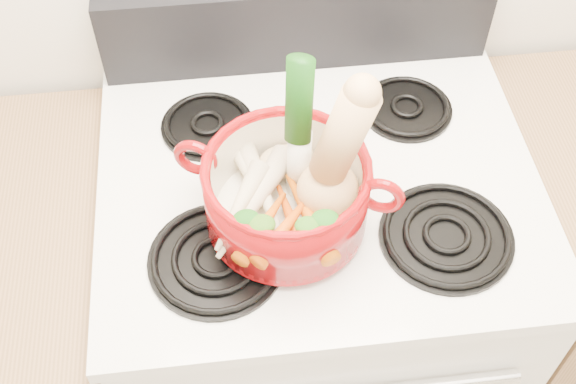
{
  "coord_description": "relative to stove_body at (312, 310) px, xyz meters",
  "views": [
    {
      "loc": [
        -0.15,
        0.59,
        1.94
      ],
      "look_at": [
        -0.07,
        1.28,
        1.06
      ],
      "focal_mm": 45.0,
      "sensor_mm": 36.0,
      "label": 1
    }
  ],
  "objects": [
    {
      "name": "ginger",
      "position": [
        -0.06,
        -0.02,
        0.56
      ],
      "size": [
        0.09,
        0.07,
        0.05
      ],
      "primitive_type": "ellipsoid",
      "rotation": [
        0.0,
        0.0,
        0.04
      ],
      "color": "tan",
      "rests_on": "dutch_oven"
    },
    {
      "name": "burner_back_right",
      "position": [
        0.19,
        0.14,
        0.5
      ],
      "size": [
        0.17,
        0.17,
        0.02
      ],
      "primitive_type": "cylinder",
      "color": "black",
      "rests_on": "cooktop"
    },
    {
      "name": "carrot_3",
      "position": [
        -0.08,
        -0.17,
        0.57
      ],
      "size": [
        0.11,
        0.13,
        0.04
      ],
      "primitive_type": "cone",
      "rotation": [
        1.66,
        0.0,
        -0.7
      ],
      "color": "#CC540A",
      "rests_on": "dutch_oven"
    },
    {
      "name": "parsnip_1",
      "position": [
        -0.12,
        -0.1,
        0.57
      ],
      "size": [
        0.16,
        0.2,
        0.06
      ],
      "primitive_type": "cone",
      "rotation": [
        1.66,
        0.0,
        -0.63
      ],
      "color": "beige",
      "rests_on": "dutch_oven"
    },
    {
      "name": "carrot_2",
      "position": [
        -0.04,
        -0.14,
        0.56
      ],
      "size": [
        0.08,
        0.18,
        0.05
      ],
      "primitive_type": "cone",
      "rotation": [
        1.66,
        0.0,
        0.27
      ],
      "color": "#D45F0A",
      "rests_on": "dutch_oven"
    },
    {
      "name": "carrot_1",
      "position": [
        -0.11,
        -0.15,
        0.56
      ],
      "size": [
        0.11,
        0.13,
        0.04
      ],
      "primitive_type": "cone",
      "rotation": [
        1.66,
        0.0,
        -0.62
      ],
      "color": "#D8600A",
      "rests_on": "dutch_oven"
    },
    {
      "name": "squash",
      "position": [
        0.01,
        -0.1,
        0.66
      ],
      "size": [
        0.18,
        0.13,
        0.27
      ],
      "primitive_type": null,
      "rotation": [
        0.0,
        0.25,
        -0.13
      ],
      "color": "#E0AB73",
      "rests_on": "dutch_oven"
    },
    {
      "name": "pot_handle_left",
      "position": [
        -0.21,
        -0.05,
        0.62
      ],
      "size": [
        0.07,
        0.04,
        0.07
      ],
      "primitive_type": "torus",
      "rotation": [
        1.57,
        0.0,
        -0.38
      ],
      "color": "maroon",
      "rests_on": "dutch_oven"
    },
    {
      "name": "parsnip_2",
      "position": [
        -0.13,
        -0.04,
        0.57
      ],
      "size": [
        0.09,
        0.18,
        0.05
      ],
      "primitive_type": "cone",
      "rotation": [
        1.66,
        0.0,
        0.31
      ],
      "color": "beige",
      "rests_on": "dutch_oven"
    },
    {
      "name": "carrot_0",
      "position": [
        -0.07,
        -0.14,
        0.55
      ],
      "size": [
        0.06,
        0.15,
        0.04
      ],
      "primitive_type": "cone",
      "rotation": [
        1.66,
        0.0,
        0.19
      ],
      "color": "#B84009",
      "rests_on": "dutch_oven"
    },
    {
      "name": "pot_handle_right",
      "position": [
        0.07,
        -0.16,
        0.62
      ],
      "size": [
        0.07,
        0.04,
        0.07
      ],
      "primitive_type": "torus",
      "rotation": [
        1.57,
        0.0,
        -0.38
      ],
      "color": "maroon",
      "rests_on": "dutch_oven"
    },
    {
      "name": "dutch_oven",
      "position": [
        -0.07,
        -0.1,
        0.57
      ],
      "size": [
        0.34,
        0.34,
        0.13
      ],
      "primitive_type": "cylinder",
      "rotation": [
        0.0,
        0.0,
        -0.38
      ],
      "color": "maroon",
      "rests_on": "burner_front_left"
    },
    {
      "name": "burner_front_right",
      "position": [
        0.19,
        -0.16,
        0.5
      ],
      "size": [
        0.22,
        0.22,
        0.02
      ],
      "primitive_type": "cylinder",
      "color": "black",
      "rests_on": "cooktop"
    },
    {
      "name": "burner_front_left",
      "position": [
        -0.19,
        -0.16,
        0.5
      ],
      "size": [
        0.22,
        0.22,
        0.02
      ],
      "primitive_type": "cylinder",
      "color": "black",
      "rests_on": "cooktop"
    },
    {
      "name": "control_backsplash",
      "position": [
        0.0,
        0.3,
        0.58
      ],
      "size": [
        0.76,
        0.05,
        0.18
      ],
      "primitive_type": "cube",
      "color": "black",
      "rests_on": "cooktop"
    },
    {
      "name": "parsnip_0",
      "position": [
        -0.11,
        -0.08,
        0.56
      ],
      "size": [
        0.09,
        0.21,
        0.06
      ],
      "primitive_type": "cone",
      "rotation": [
        1.66,
        0.0,
        0.25
      ],
      "color": "beige",
      "rests_on": "dutch_oven"
    },
    {
      "name": "cooktop",
      "position": [
        0.0,
        0.0,
        0.47
      ],
      "size": [
        0.78,
        0.67,
        0.03
      ],
      "primitive_type": "cube",
      "color": "white",
      "rests_on": "stove_body"
    },
    {
      "name": "parsnip_3",
      "position": [
        -0.15,
        -0.12,
        0.58
      ],
      "size": [
        0.12,
        0.16,
        0.05
      ],
      "primitive_type": "cone",
      "rotation": [
        1.66,
        0.0,
        -0.53
      ],
      "color": "beige",
      "rests_on": "dutch_oven"
    },
    {
      "name": "stove_body",
      "position": [
        0.0,
        0.0,
        0.0
      ],
      "size": [
        0.76,
        0.65,
        0.92
      ],
      "primitive_type": "cube",
      "color": "white",
      "rests_on": "floor"
    },
    {
      "name": "leek",
      "position": [
        -0.04,
        -0.06,
        0.67
      ],
      "size": [
        0.06,
        0.08,
        0.28
      ],
      "primitive_type": "cylinder",
      "rotation": [
        -0.1,
        0.0,
        -0.36
      ],
      "color": "white",
      "rests_on": "dutch_oven"
    },
    {
      "name": "burner_back_left",
      "position": [
        -0.19,
        0.14,
        0.5
      ],
      "size": [
        0.17,
        0.17,
        0.02
      ],
      "primitive_type": "cylinder",
      "color": "black",
      "rests_on": "cooktop"
    }
  ]
}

